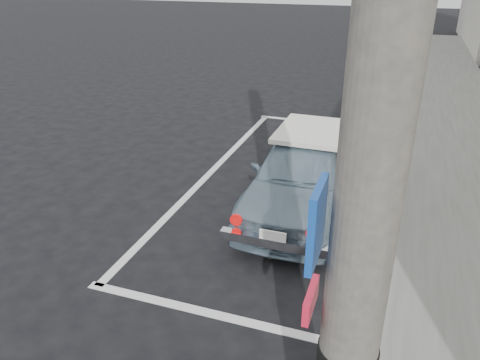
% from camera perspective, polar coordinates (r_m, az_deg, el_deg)
% --- Properties ---
extents(ground, '(80.00, 80.00, 0.00)m').
position_cam_1_polar(ground, '(5.79, -6.59, -11.69)').
color(ground, black).
rests_on(ground, ground).
extents(sidewalk, '(2.80, 40.00, 0.15)m').
position_cam_1_polar(sidewalk, '(7.09, 25.44, -6.07)').
color(sidewalk, '#63625E').
rests_on(sidewalk, ground).
extents(pline_rear, '(3.00, 0.12, 0.01)m').
position_cam_1_polar(pline_rear, '(5.27, -3.87, -15.86)').
color(pline_rear, silver).
rests_on(pline_rear, ground).
extents(pline_front, '(3.00, 0.12, 0.01)m').
position_cam_1_polar(pline_front, '(11.30, 10.01, 6.90)').
color(pline_front, silver).
rests_on(pline_front, ground).
extents(pline_side, '(0.12, 7.00, 0.01)m').
position_cam_1_polar(pline_side, '(8.49, -3.51, 1.04)').
color(pline_side, silver).
rests_on(pline_side, ground).
extents(retro_coupe, '(1.44, 3.53, 1.20)m').
position_cam_1_polar(retro_coupe, '(7.06, 7.91, 1.04)').
color(retro_coupe, '#728C9F').
rests_on(retro_coupe, ground).
extents(cat, '(0.25, 0.43, 0.23)m').
position_cam_1_polar(cat, '(6.06, 3.79, -8.51)').
color(cat, brown).
rests_on(cat, ground).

